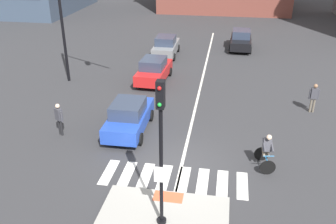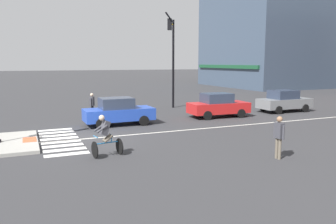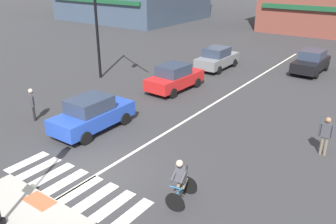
% 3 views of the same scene
% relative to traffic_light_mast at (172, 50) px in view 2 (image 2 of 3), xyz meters
% --- Properties ---
extents(ground_plane, '(300.00, 300.00, 0.00)m').
position_rel_traffic_light_mast_xyz_m(ground_plane, '(7.78, -8.28, -4.67)').
color(ground_plane, '#333335').
extents(tactile_pad_front, '(1.10, 0.60, 0.01)m').
position_rel_traffic_light_mast_xyz_m(tactile_pad_front, '(7.78, -10.68, -4.52)').
color(tactile_pad_front, '#DB5B38').
rests_on(tactile_pad_front, traffic_island).
extents(crosswalk_stripe_a, '(0.44, 1.80, 0.01)m').
position_rel_traffic_light_mast_xyz_m(crosswalk_stripe_a, '(5.04, -9.32, -4.67)').
color(crosswalk_stripe_a, silver).
rests_on(crosswalk_stripe_a, ground).
extents(crosswalk_stripe_b, '(0.44, 1.80, 0.01)m').
position_rel_traffic_light_mast_xyz_m(crosswalk_stripe_b, '(5.82, -9.32, -4.67)').
color(crosswalk_stripe_b, silver).
rests_on(crosswalk_stripe_b, ground).
extents(crosswalk_stripe_c, '(0.44, 1.80, 0.01)m').
position_rel_traffic_light_mast_xyz_m(crosswalk_stripe_c, '(6.61, -9.32, -4.67)').
color(crosswalk_stripe_c, silver).
rests_on(crosswalk_stripe_c, ground).
extents(crosswalk_stripe_d, '(0.44, 1.80, 0.01)m').
position_rel_traffic_light_mast_xyz_m(crosswalk_stripe_d, '(7.39, -9.32, -4.67)').
color(crosswalk_stripe_d, silver).
rests_on(crosswalk_stripe_d, ground).
extents(crosswalk_stripe_e, '(0.44, 1.80, 0.01)m').
position_rel_traffic_light_mast_xyz_m(crosswalk_stripe_e, '(8.17, -9.32, -4.67)').
color(crosswalk_stripe_e, silver).
rests_on(crosswalk_stripe_e, ground).
extents(crosswalk_stripe_f, '(0.44, 1.80, 0.01)m').
position_rel_traffic_light_mast_xyz_m(crosswalk_stripe_f, '(8.95, -9.32, -4.67)').
color(crosswalk_stripe_f, silver).
rests_on(crosswalk_stripe_f, ground).
extents(crosswalk_stripe_g, '(0.44, 1.80, 0.01)m').
position_rel_traffic_light_mast_xyz_m(crosswalk_stripe_g, '(9.73, -9.32, -4.67)').
color(crosswalk_stripe_g, silver).
rests_on(crosswalk_stripe_g, ground).
extents(crosswalk_stripe_h, '(0.44, 1.80, 0.01)m').
position_rel_traffic_light_mast_xyz_m(crosswalk_stripe_h, '(10.52, -9.32, -4.67)').
color(crosswalk_stripe_h, silver).
rests_on(crosswalk_stripe_h, ground).
extents(lane_centre_line, '(0.14, 28.00, 0.01)m').
position_rel_traffic_light_mast_xyz_m(lane_centre_line, '(7.96, 1.72, -4.67)').
color(lane_centre_line, silver).
rests_on(lane_centre_line, ground).
extents(traffic_light_mast, '(5.07, 2.86, 7.09)m').
position_rel_traffic_light_mast_xyz_m(traffic_light_mast, '(0.00, 0.00, 0.00)').
color(traffic_light_mast, black).
rests_on(traffic_light_mast, ground).
extents(building_corner_right, '(18.07, 15.84, 19.98)m').
position_rel_traffic_light_mast_xyz_m(building_corner_right, '(-19.01, 24.90, 5.34)').
color(building_corner_right, '#3D4C60').
rests_on(building_corner_right, ground).
extents(car_grey_westbound_distant, '(1.87, 4.11, 1.64)m').
position_rel_traffic_light_mast_xyz_m(car_grey_westbound_distant, '(4.56, 7.26, -3.86)').
color(car_grey_westbound_distant, slate).
rests_on(car_grey_westbound_distant, ground).
extents(car_red_westbound_far, '(1.97, 4.17, 1.64)m').
position_rel_traffic_light_mast_xyz_m(car_red_westbound_far, '(4.78, 1.32, -3.86)').
color(car_red_westbound_far, red).
rests_on(car_red_westbound_far, ground).
extents(car_blue_westbound_near, '(1.87, 4.11, 1.64)m').
position_rel_traffic_light_mast_xyz_m(car_blue_westbound_near, '(4.97, -5.70, -3.86)').
color(car_blue_westbound_near, '#2347B7').
rests_on(car_blue_westbound_near, ground).
extents(cyclist, '(0.83, 1.19, 1.68)m').
position_rel_traffic_light_mast_xyz_m(cyclist, '(11.44, -7.93, -3.80)').
color(cyclist, black).
rests_on(cyclist, ground).
extents(pedestrian_at_curb_left, '(0.48, 0.37, 1.67)m').
position_rel_traffic_light_mast_xyz_m(pedestrian_at_curb_left, '(1.73, -6.64, -3.69)').
color(pedestrian_at_curb_left, black).
rests_on(pedestrian_at_curb_left, ground).
extents(pedestrian_waiting_far_side, '(0.55, 0.23, 1.67)m').
position_rel_traffic_light_mast_xyz_m(pedestrian_waiting_far_side, '(14.40, -1.87, -3.69)').
color(pedestrian_waiting_far_side, '#6B6051').
rests_on(pedestrian_waiting_far_side, ground).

